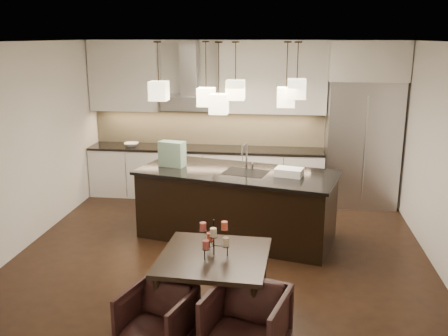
# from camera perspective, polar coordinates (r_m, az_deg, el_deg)

# --- Properties ---
(floor) EXTENTS (5.50, 5.50, 0.02)m
(floor) POSITION_cam_1_polar(r_m,az_deg,el_deg) (6.90, -0.22, -9.78)
(floor) COLOR black
(floor) RESTS_ON ground
(ceiling) EXTENTS (5.50, 5.50, 0.02)m
(ceiling) POSITION_cam_1_polar(r_m,az_deg,el_deg) (6.27, -0.24, 14.35)
(ceiling) COLOR white
(ceiling) RESTS_ON wall_back
(wall_back) EXTENTS (5.50, 0.02, 2.80)m
(wall_back) POSITION_cam_1_polar(r_m,az_deg,el_deg) (9.13, 2.07, 5.62)
(wall_back) COLOR silver
(wall_back) RESTS_ON ground
(wall_front) EXTENTS (5.50, 0.02, 2.80)m
(wall_front) POSITION_cam_1_polar(r_m,az_deg,el_deg) (3.84, -5.72, -7.66)
(wall_front) COLOR silver
(wall_front) RESTS_ON ground
(wall_left) EXTENTS (0.02, 5.50, 2.80)m
(wall_left) POSITION_cam_1_polar(r_m,az_deg,el_deg) (7.32, -22.18, 2.20)
(wall_left) COLOR silver
(wall_left) RESTS_ON ground
(wall_right) EXTENTS (0.02, 5.50, 2.80)m
(wall_right) POSITION_cam_1_polar(r_m,az_deg,el_deg) (6.67, 23.99, 0.86)
(wall_right) COLOR silver
(wall_right) RESTS_ON ground
(refrigerator) EXTENTS (1.20, 0.72, 2.15)m
(refrigerator) POSITION_cam_1_polar(r_m,az_deg,el_deg) (8.87, 15.46, 2.67)
(refrigerator) COLOR #B7B7BA
(refrigerator) RESTS_ON floor
(fridge_panel) EXTENTS (1.26, 0.72, 0.65)m
(fridge_panel) POSITION_cam_1_polar(r_m,az_deg,el_deg) (8.70, 16.10, 11.72)
(fridge_panel) COLOR silver
(fridge_panel) RESTS_ON refrigerator
(lower_cabinets) EXTENTS (4.21, 0.62, 0.88)m
(lower_cabinets) POSITION_cam_1_polar(r_m,az_deg,el_deg) (9.10, -2.10, -0.62)
(lower_cabinets) COLOR silver
(lower_cabinets) RESTS_ON floor
(countertop) EXTENTS (4.21, 0.66, 0.04)m
(countertop) POSITION_cam_1_polar(r_m,az_deg,el_deg) (8.98, -2.13, 2.21)
(countertop) COLOR black
(countertop) RESTS_ON lower_cabinets
(backsplash) EXTENTS (4.21, 0.02, 0.63)m
(backsplash) POSITION_cam_1_polar(r_m,az_deg,el_deg) (9.21, -1.85, 4.65)
(backsplash) COLOR tan
(backsplash) RESTS_ON countertop
(upper_cab_left) EXTENTS (1.25, 0.35, 1.25)m
(upper_cab_left) POSITION_cam_1_polar(r_m,az_deg,el_deg) (9.29, -11.24, 10.32)
(upper_cab_left) COLOR silver
(upper_cab_left) RESTS_ON wall_back
(upper_cab_right) EXTENTS (1.85, 0.35, 1.25)m
(upper_cab_right) POSITION_cam_1_polar(r_m,az_deg,el_deg) (8.82, 5.64, 10.30)
(upper_cab_right) COLOR silver
(upper_cab_right) RESTS_ON wall_back
(hood_canopy) EXTENTS (0.90, 0.52, 0.24)m
(hood_canopy) POSITION_cam_1_polar(r_m,az_deg,el_deg) (8.94, -4.04, 7.46)
(hood_canopy) COLOR #B7B7BA
(hood_canopy) RESTS_ON wall_back
(hood_chimney) EXTENTS (0.30, 0.28, 0.96)m
(hood_chimney) POSITION_cam_1_polar(r_m,az_deg,el_deg) (8.99, -3.97, 11.35)
(hood_chimney) COLOR #B7B7BA
(hood_chimney) RESTS_ON hood_canopy
(fruit_bowl) EXTENTS (0.29, 0.29, 0.06)m
(fruit_bowl) POSITION_cam_1_polar(r_m,az_deg,el_deg) (9.24, -10.54, 2.66)
(fruit_bowl) COLOR silver
(fruit_bowl) RESTS_ON countertop
(island_body) EXTENTS (2.90, 1.70, 0.96)m
(island_body) POSITION_cam_1_polar(r_m,az_deg,el_deg) (7.26, 1.44, -4.35)
(island_body) COLOR black
(island_body) RESTS_ON floor
(island_top) EXTENTS (3.01, 1.80, 0.04)m
(island_top) POSITION_cam_1_polar(r_m,az_deg,el_deg) (7.11, 1.47, -0.53)
(island_top) COLOR black
(island_top) RESTS_ON island_body
(faucet) EXTENTS (0.17, 0.28, 0.41)m
(faucet) POSITION_cam_1_polar(r_m,az_deg,el_deg) (7.12, 2.60, 1.38)
(faucet) COLOR silver
(faucet) RESTS_ON island_top
(tote_bag) EXTENTS (0.41, 0.28, 0.37)m
(tote_bag) POSITION_cam_1_polar(r_m,az_deg,el_deg) (7.38, -5.95, 1.62)
(tote_bag) COLOR #154F34
(tote_bag) RESTS_ON island_top
(food_container) EXTENTS (0.42, 0.34, 0.11)m
(food_container) POSITION_cam_1_polar(r_m,az_deg,el_deg) (6.91, 7.44, -0.46)
(food_container) COLOR silver
(food_container) RESTS_ON island_top
(dining_table) EXTENTS (1.15, 1.15, 0.67)m
(dining_table) POSITION_cam_1_polar(r_m,az_deg,el_deg) (5.40, -1.14, -13.13)
(dining_table) COLOR black
(dining_table) RESTS_ON floor
(candelabra) EXTENTS (0.33, 0.33, 0.39)m
(candelabra) POSITION_cam_1_polar(r_m,az_deg,el_deg) (5.17, -1.17, -7.95)
(candelabra) COLOR black
(candelabra) RESTS_ON dining_table
(candle_a) EXTENTS (0.07, 0.07, 0.09)m
(candle_a) POSITION_cam_1_polar(r_m,az_deg,el_deg) (5.17, 0.20, -8.42)
(candle_a) COLOR beige
(candle_a) RESTS_ON candelabra
(candle_b) EXTENTS (0.07, 0.07, 0.09)m
(candle_b) POSITION_cam_1_polar(r_m,az_deg,el_deg) (5.29, -1.62, -7.84)
(candle_b) COLOR #D85438
(candle_b) RESTS_ON candelabra
(candle_c) EXTENTS (0.07, 0.07, 0.09)m
(candle_c) POSITION_cam_1_polar(r_m,az_deg,el_deg) (5.10, -2.09, -8.75)
(candle_c) COLOR #A9433E
(candle_c) RESTS_ON candelabra
(candle_d) EXTENTS (0.07, 0.07, 0.09)m
(candle_d) POSITION_cam_1_polar(r_m,az_deg,el_deg) (5.19, 0.05, -6.62)
(candle_d) COLOR #D85438
(candle_d) RESTS_ON candelabra
(candle_e) EXTENTS (0.07, 0.07, 0.09)m
(candle_e) POSITION_cam_1_polar(r_m,az_deg,el_deg) (5.17, -2.41, -6.72)
(candle_e) COLOR #A9433E
(candle_e) RESTS_ON candelabra
(candle_f) EXTENTS (0.07, 0.07, 0.09)m
(candle_f) POSITION_cam_1_polar(r_m,az_deg,el_deg) (5.02, -1.23, -7.37)
(candle_f) COLOR beige
(candle_f) RESTS_ON candelabra
(armchair_left) EXTENTS (0.77, 0.78, 0.57)m
(armchair_left) POSITION_cam_1_polar(r_m,az_deg,el_deg) (4.95, -7.65, -16.70)
(armchair_left) COLOR black
(armchair_left) RESTS_ON floor
(armchair_right) EXTENTS (0.86, 0.88, 0.65)m
(armchair_right) POSITION_cam_1_polar(r_m,az_deg,el_deg) (4.78, 2.55, -17.31)
(armchair_right) COLOR black
(armchair_right) RESTS_ON floor
(pendant_a) EXTENTS (0.24, 0.24, 0.26)m
(pendant_a) POSITION_cam_1_polar(r_m,az_deg,el_deg) (6.94, -7.46, 8.74)
(pendant_a) COLOR beige
(pendant_a) RESTS_ON ceiling
(pendant_b) EXTENTS (0.24, 0.24, 0.26)m
(pendant_b) POSITION_cam_1_polar(r_m,az_deg,el_deg) (7.23, -2.05, 8.11)
(pendant_b) COLOR beige
(pendant_b) RESTS_ON ceiling
(pendant_c) EXTENTS (0.24, 0.24, 0.26)m
(pendant_c) POSITION_cam_1_polar(r_m,az_deg,el_deg) (6.72, 1.31, 8.91)
(pendant_c) COLOR beige
(pendant_c) RESTS_ON ceiling
(pendant_d) EXTENTS (0.24, 0.24, 0.26)m
(pendant_d) POSITION_cam_1_polar(r_m,az_deg,el_deg) (6.86, 7.11, 8.03)
(pendant_d) COLOR beige
(pendant_d) RESTS_ON ceiling
(pendant_e) EXTENTS (0.24, 0.24, 0.26)m
(pendant_e) POSITION_cam_1_polar(r_m,az_deg,el_deg) (6.77, 8.31, 8.94)
(pendant_e) COLOR beige
(pendant_e) RESTS_ON ceiling
(pendant_f) EXTENTS (0.24, 0.24, 0.26)m
(pendant_f) POSITION_cam_1_polar(r_m,az_deg,el_deg) (6.65, -0.59, 7.34)
(pendant_f) COLOR beige
(pendant_f) RESTS_ON ceiling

